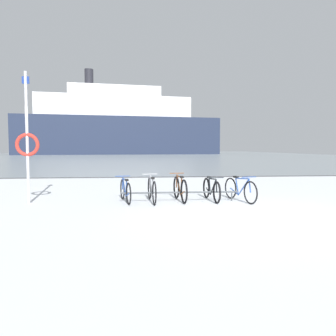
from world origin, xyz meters
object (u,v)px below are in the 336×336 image
Objects in this scene: bicycle_2 at (180,189)px; bicycle_1 at (152,190)px; bicycle_3 at (211,189)px; bicycle_0 at (125,191)px; bicycle_4 at (240,190)px; ferry_ship at (118,126)px; rescue_post at (27,141)px.

bicycle_1 is at bearing -172.54° from bicycle_2.
bicycle_2 is 0.96m from bicycle_3.
bicycle_4 is (3.43, -0.18, 0.02)m from bicycle_0.
bicycle_1 is at bearing -177.05° from bicycle_3.
bicycle_1 is 69.68m from ferry_ship.
rescue_post reaches higher than bicycle_2.
bicycle_3 is at bearing -1.11° from bicycle_2.
rescue_post reaches higher than bicycle_0.
bicycle_1 is 0.86m from bicycle_2.
bicycle_1 is 1.03× the size of bicycle_3.
ferry_ship is at bearing 96.80° from bicycle_4.
bicycle_3 is (2.60, 0.02, 0.00)m from bicycle_0.
bicycle_0 is at bearing 174.74° from bicycle_1.
bicycle_2 is 69.65m from ferry_ship.
bicycle_2 is at bearing 1.39° from bicycle_0.
bicycle_0 is 1.64m from bicycle_2.
ferry_ship is (-4.83, 69.10, 6.32)m from bicycle_0.
rescue_post is (-4.42, -0.06, 1.45)m from bicycle_2.
bicycle_2 reaches higher than bicycle_3.
rescue_post is (-6.21, 0.17, 1.46)m from bicycle_4.
bicycle_2 is at bearing 7.46° from bicycle_1.
bicycle_2 is 1.81m from bicycle_4.
bicycle_4 is at bearing -83.20° from ferry_ship.
ferry_ship is at bearing 95.35° from bicycle_2.
ferry_ship is (-2.05, 69.12, 4.85)m from rescue_post.
bicycle_4 is 0.45× the size of rescue_post.
bicycle_2 reaches higher than bicycle_1.
bicycle_0 is 0.91× the size of bicycle_1.
bicycle_1 is 0.47× the size of rescue_post.
bicycle_3 is at bearing 0.47° from bicycle_0.
bicycle_1 is at bearing -85.36° from ferry_ship.
bicycle_2 is at bearing -84.65° from ferry_ship.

